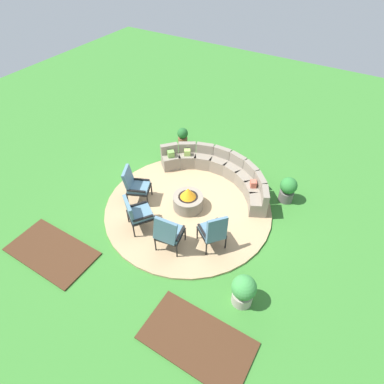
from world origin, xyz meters
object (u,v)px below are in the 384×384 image
lounge_chair_back_left (168,232)px  lounge_chair_front_left (135,185)px  potted_plant_1 (288,189)px  potted_plant_0 (243,290)px  potted_plant_2 (183,136)px  lounge_chair_front_right (137,213)px  fire_pit (188,200)px  curved_stone_bench (220,171)px  lounge_chair_back_right (214,231)px

lounge_chair_back_left → lounge_chair_front_left: bearing=140.5°
potted_plant_1 → potted_plant_0: bearing=-85.9°
lounge_chair_front_left → potted_plant_1: (3.52, 2.19, -0.19)m
lounge_chair_front_left → potted_plant_0: 3.98m
lounge_chair_front_left → potted_plant_2: 3.04m
lounge_chair_front_right → lounge_chair_back_left: lounge_chair_back_left is taller
fire_pit → lounge_chair_front_left: 1.48m
potted_plant_0 → potted_plant_2: size_ratio=1.26×
lounge_chair_front_right → potted_plant_1: 4.12m
curved_stone_bench → potted_plant_0: curved_stone_bench is taller
curved_stone_bench → lounge_chair_front_right: bearing=-107.7°
potted_plant_0 → lounge_chair_front_right: bearing=171.2°
lounge_chair_front_left → potted_plant_2: size_ratio=1.70×
potted_plant_0 → curved_stone_bench: bearing=124.3°
lounge_chair_front_right → lounge_chair_back_right: size_ratio=0.95×
lounge_chair_front_right → curved_stone_bench: bearing=107.2°
curved_stone_bench → potted_plant_2: curved_stone_bench is taller
fire_pit → potted_plant_2: 3.08m
lounge_chair_front_left → lounge_chair_back_right: size_ratio=1.00×
potted_plant_0 → potted_plant_1: size_ratio=1.03×
curved_stone_bench → lounge_chair_back_left: size_ratio=3.19×
lounge_chair_back_left → potted_plant_0: bearing=-20.1°
potted_plant_2 → lounge_chair_back_left: bearing=-61.8°
fire_pit → lounge_chair_front_left: size_ratio=0.76×
lounge_chair_front_right → lounge_chair_back_right: 1.95m
curved_stone_bench → lounge_chair_front_left: 2.54m
potted_plant_0 → potted_plant_1: (-0.25, 3.45, -0.00)m
potted_plant_0 → fire_pit: bearing=144.0°
potted_plant_2 → potted_plant_0: bearing=-45.6°
potted_plant_1 → potted_plant_2: 4.01m
lounge_chair_front_left → potted_plant_0: (3.77, -1.26, -0.19)m
lounge_chair_front_left → lounge_chair_back_right: 2.59m
lounge_chair_back_left → potted_plant_2: 4.48m
fire_pit → potted_plant_0: potted_plant_0 is taller
potted_plant_0 → potted_plant_1: 3.46m
lounge_chair_front_right → potted_plant_0: lounge_chair_front_right is taller
lounge_chair_back_left → potted_plant_1: 3.61m
fire_pit → potted_plant_0: (2.40, -1.75, 0.11)m
lounge_chair_front_right → lounge_chair_back_left: 1.05m
lounge_chair_front_right → lounge_chair_back_right: lounge_chair_back_right is taller
fire_pit → potted_plant_1: size_ratio=1.06×
potted_plant_0 → potted_plant_2: 5.97m
lounge_chair_back_left → potted_plant_0: lounge_chair_back_left is taller
lounge_chair_back_left → potted_plant_2: bearing=107.2°
lounge_chair_front_right → potted_plant_1: (2.85, 2.97, -0.17)m
lounge_chair_front_left → potted_plant_0: size_ratio=1.35×
lounge_chair_back_left → lounge_chair_back_right: size_ratio=1.08×
fire_pit → lounge_chair_back_right: 1.48m
lounge_chair_front_left → potted_plant_2: bearing=163.6°
lounge_chair_front_right → potted_plant_1: lounge_chair_front_right is taller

